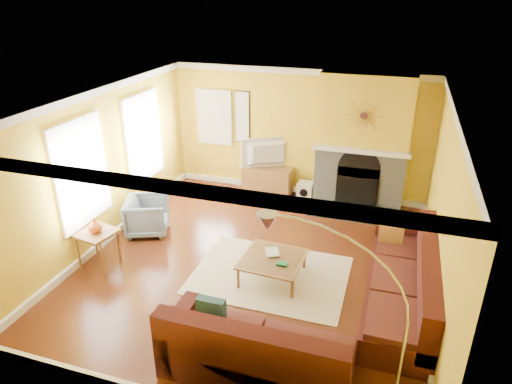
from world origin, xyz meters
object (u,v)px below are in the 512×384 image
(side_table, at_px, (99,248))
(arc_lamp, at_px, (338,329))
(sectional_sofa, at_px, (318,281))
(coffee_table, at_px, (272,268))
(media_console, at_px, (267,180))
(armchair, at_px, (147,216))

(side_table, height_order, arc_lamp, arc_lamp)
(sectional_sofa, relative_size, coffee_table, 3.98)
(coffee_table, bearing_deg, media_console, 107.88)
(media_console, xyz_separation_m, side_table, (-1.80, -3.60, 0.01))
(coffee_table, bearing_deg, sectional_sofa, -32.01)
(coffee_table, relative_size, media_console, 0.87)
(sectional_sofa, height_order, arc_lamp, arc_lamp)
(coffee_table, relative_size, side_table, 1.52)
(media_console, relative_size, arc_lamp, 0.46)
(coffee_table, xyz_separation_m, side_table, (-2.80, -0.50, 0.12))
(sectional_sofa, relative_size, media_console, 3.48)
(coffee_table, distance_m, arc_lamp, 2.72)
(side_table, relative_size, arc_lamp, 0.27)
(coffee_table, distance_m, side_table, 2.85)
(side_table, bearing_deg, coffee_table, 10.12)
(media_console, distance_m, side_table, 4.02)
(coffee_table, relative_size, arc_lamp, 0.41)
(armchair, distance_m, arc_lamp, 4.91)
(sectional_sofa, bearing_deg, media_console, 116.57)
(coffee_table, xyz_separation_m, media_console, (-1.00, 3.10, 0.11))
(armchair, bearing_deg, sectional_sofa, -131.43)
(armchair, relative_size, side_table, 1.22)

